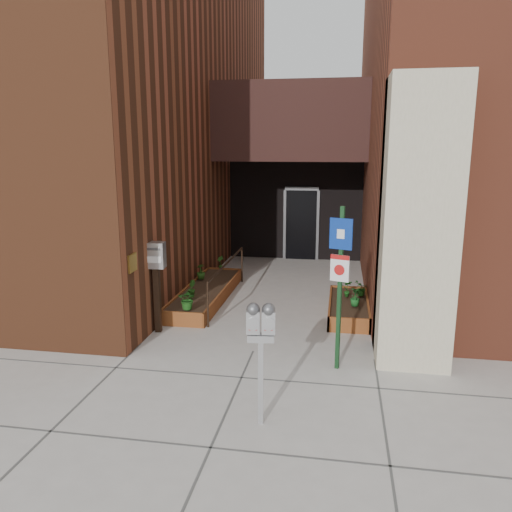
% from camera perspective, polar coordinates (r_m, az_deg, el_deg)
% --- Properties ---
extents(ground, '(80.00, 80.00, 0.00)m').
position_cam_1_polar(ground, '(8.55, -0.33, -10.83)').
color(ground, '#9E9991').
rests_on(ground, ground).
extents(architecture, '(20.00, 14.60, 10.00)m').
position_cam_1_polar(architecture, '(14.81, 3.83, 18.59)').
color(architecture, brown).
rests_on(architecture, ground).
extents(planter_left, '(0.90, 3.60, 0.30)m').
position_cam_1_polar(planter_left, '(11.32, -5.70, -4.32)').
color(planter_left, brown).
rests_on(planter_left, ground).
extents(planter_right, '(0.80, 2.20, 0.30)m').
position_cam_1_polar(planter_right, '(10.46, 10.52, -5.88)').
color(planter_right, brown).
rests_on(planter_right, ground).
extents(handrail, '(0.04, 3.34, 0.90)m').
position_cam_1_polar(handrail, '(10.99, -3.32, -1.46)').
color(handrail, black).
rests_on(handrail, ground).
extents(parking_meter, '(0.36, 0.18, 1.56)m').
position_cam_1_polar(parking_meter, '(6.04, 0.55, -8.59)').
color(parking_meter, '#A6A6A8').
rests_on(parking_meter, ground).
extents(sign_post, '(0.33, 0.14, 2.53)m').
position_cam_1_polar(sign_post, '(7.53, 9.58, -1.76)').
color(sign_post, '#14391B').
rests_on(sign_post, ground).
extents(payment_dropbox, '(0.36, 0.28, 1.70)m').
position_cam_1_polar(payment_dropbox, '(9.23, -11.36, -1.33)').
color(payment_dropbox, black).
rests_on(payment_dropbox, ground).
extents(shrub_left_a, '(0.42, 0.42, 0.40)m').
position_cam_1_polar(shrub_left_a, '(9.72, -7.79, -4.91)').
color(shrub_left_a, '#1D5317').
rests_on(shrub_left_a, planter_left).
extents(shrub_left_b, '(0.25, 0.25, 0.35)m').
position_cam_1_polar(shrub_left_b, '(10.51, -7.40, -3.70)').
color(shrub_left_b, '#255718').
rests_on(shrub_left_b, planter_left).
extents(shrub_left_c, '(0.29, 0.29, 0.37)m').
position_cam_1_polar(shrub_left_c, '(11.89, -6.32, -1.75)').
color(shrub_left_c, '#275418').
rests_on(shrub_left_c, planter_left).
extents(shrub_left_d, '(0.26, 0.26, 0.36)m').
position_cam_1_polar(shrub_left_d, '(12.74, -4.09, -0.78)').
color(shrub_left_d, '#235317').
rests_on(shrub_left_d, planter_left).
extents(shrub_right_a, '(0.24, 0.24, 0.35)m').
position_cam_1_polar(shrub_right_a, '(10.03, 11.26, -4.64)').
color(shrub_right_a, '#19581F').
rests_on(shrub_right_a, planter_right).
extents(shrub_right_b, '(0.20, 0.20, 0.38)m').
position_cam_1_polar(shrub_right_b, '(10.60, 10.39, -3.62)').
color(shrub_right_b, '#184F16').
rests_on(shrub_right_b, planter_right).
extents(shrub_right_c, '(0.36, 0.36, 0.31)m').
position_cam_1_polar(shrub_right_c, '(10.72, 11.91, -3.67)').
color(shrub_right_c, '#195117').
rests_on(shrub_right_c, planter_right).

